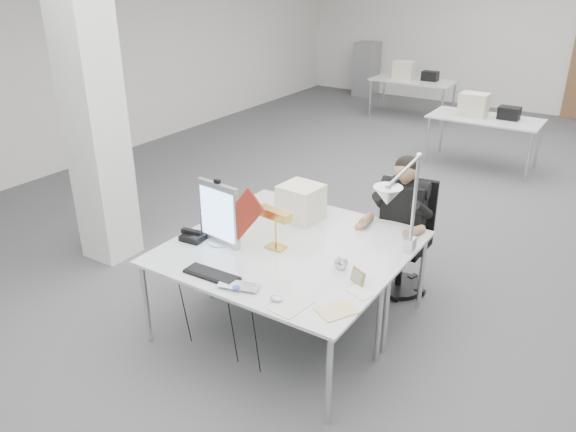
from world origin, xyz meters
name	(u,v)px	position (x,y,z in m)	size (l,w,h in m)	color
room_shell	(407,85)	(0.04, 0.13, 1.69)	(10.04, 14.04, 3.24)	#49494B
desk_main	(258,270)	(0.00, -2.50, 0.74)	(1.80, 0.90, 0.03)	silver
desk_second	(318,227)	(0.00, -1.60, 0.74)	(1.80, 0.90, 0.03)	silver
bg_desk_a	(485,119)	(0.20, 3.00, 0.74)	(1.60, 0.80, 0.03)	silver
bg_desk_b	(413,80)	(-1.80, 5.20, 0.74)	(1.60, 0.80, 0.03)	silver
filing_cabinet	(366,69)	(-3.50, 6.65, 0.60)	(0.45, 0.55, 1.20)	gray
office_chair	(402,236)	(0.56, -1.01, 0.56)	(0.55, 0.55, 1.11)	black
seated_person	(403,204)	(0.56, -1.06, 0.90)	(0.46, 0.57, 0.86)	black
monitor	(219,214)	(-0.52, -2.31, 1.02)	(0.42, 0.04, 0.52)	#ADAEB2
pennant	(242,216)	(-0.26, -2.35, 1.07)	(0.51, 0.01, 0.21)	maroon
keyboard	(212,275)	(-0.22, -2.77, 0.77)	(0.44, 0.15, 0.02)	black
laptop	(236,289)	(0.05, -2.84, 0.77)	(0.30, 0.19, 0.02)	silver
mouse	(276,299)	(0.36, -2.79, 0.77)	(0.09, 0.06, 0.04)	silver
bankers_lamp	(276,231)	(-0.08, -2.15, 0.90)	(0.26, 0.11, 0.30)	gold
desk_phone	(194,237)	(-0.74, -2.39, 0.78)	(0.19, 0.17, 0.05)	black
picture_frame_left	(213,221)	(-0.76, -2.12, 0.81)	(0.15, 0.01, 0.12)	tan
picture_frame_right	(358,276)	(0.72, -2.28, 0.81)	(0.14, 0.01, 0.11)	#A78248
desk_clock	(341,263)	(0.52, -2.16, 0.81)	(0.10, 0.10, 0.03)	#AEADB2
paper_stack_a	(291,305)	(0.48, -2.78, 0.76)	(0.19, 0.28, 0.01)	silver
paper_stack_b	(337,310)	(0.76, -2.67, 0.76)	(0.18, 0.25, 0.01)	#E4CB88
paper_stack_c	(360,292)	(0.79, -2.38, 0.76)	(0.18, 0.12, 0.01)	white
beige_monitor	(301,202)	(-0.21, -1.56, 0.92)	(0.34, 0.32, 0.32)	beige
architect_lamp	(402,207)	(0.85, -1.87, 1.24)	(0.26, 0.75, 0.96)	silver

